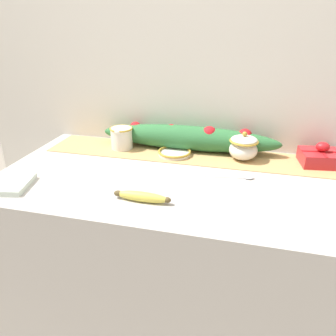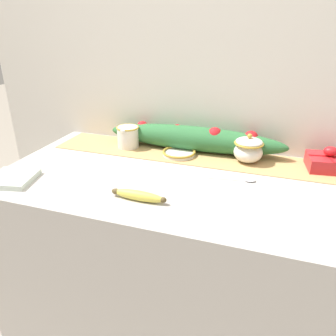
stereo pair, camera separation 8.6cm
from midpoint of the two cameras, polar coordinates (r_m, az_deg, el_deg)
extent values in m
cube|color=#B7B2AD|center=(1.48, -0.87, -17.06)|extent=(1.33, 0.70, 0.88)
cube|color=silver|center=(1.48, 2.74, 15.97)|extent=(2.13, 0.04, 2.40)
cube|color=tan|center=(1.43, 1.35, 2.41)|extent=(1.23, 0.22, 0.00)
cylinder|color=white|center=(1.50, -9.70, 5.14)|extent=(0.10, 0.10, 0.10)
torus|color=#B79333|center=(1.49, -9.82, 6.77)|extent=(0.10, 0.10, 0.01)
torus|color=white|center=(1.55, -8.87, 6.11)|extent=(0.05, 0.01, 0.05)
ellipsoid|color=white|center=(1.45, -10.50, 6.13)|extent=(0.03, 0.02, 0.02)
ellipsoid|color=white|center=(1.39, 11.24, 3.08)|extent=(0.12, 0.12, 0.08)
torus|color=#B79333|center=(1.37, 11.37, 4.59)|extent=(0.12, 0.12, 0.01)
ellipsoid|color=white|center=(1.37, 11.39, 4.84)|extent=(0.11, 0.11, 0.03)
sphere|color=#B79333|center=(1.36, 11.48, 5.80)|extent=(0.02, 0.02, 0.02)
cylinder|color=white|center=(1.42, -0.58, 2.49)|extent=(0.14, 0.14, 0.01)
torus|color=#B79333|center=(1.41, -0.58, 2.87)|extent=(0.14, 0.14, 0.01)
ellipsoid|color=#DBCC4C|center=(1.06, -6.79, -5.03)|extent=(0.18, 0.04, 0.03)
ellipsoid|color=brown|center=(1.10, -10.86, -4.42)|extent=(0.03, 0.02, 0.02)
ellipsoid|color=brown|center=(1.04, -2.49, -5.64)|extent=(0.02, 0.02, 0.02)
cube|color=silver|center=(1.23, 7.69, -1.63)|extent=(0.14, 0.03, 0.00)
ellipsoid|color=silver|center=(1.24, 11.95, -1.64)|extent=(0.04, 0.03, 0.01)
cube|color=silver|center=(1.30, -27.91, -2.53)|extent=(0.18, 0.18, 0.02)
cube|color=red|center=(1.44, 23.50, 1.60)|extent=(0.17, 0.15, 0.05)
cube|color=red|center=(1.43, 23.69, 2.65)|extent=(0.16, 0.03, 0.00)
cube|color=red|center=(1.43, 23.69, 2.65)|extent=(0.03, 0.13, 0.00)
ellipsoid|color=red|center=(1.42, 23.82, 3.39)|extent=(0.05, 0.05, 0.04)
ellipsoid|color=#2D6B38|center=(1.46, 1.87, 5.24)|extent=(0.80, 0.12, 0.11)
sphere|color=red|center=(1.54, -7.28, 6.93)|extent=(0.06, 0.06, 0.06)
sphere|color=red|center=(1.48, -1.08, 6.48)|extent=(0.06, 0.06, 0.06)
sphere|color=red|center=(1.43, 5.50, 5.94)|extent=(0.07, 0.07, 0.07)
sphere|color=red|center=(1.44, 11.57, 5.45)|extent=(0.06, 0.06, 0.06)
camera|label=1|loc=(0.04, -92.08, -0.94)|focal=35.00mm
camera|label=2|loc=(0.04, 87.92, 0.94)|focal=35.00mm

